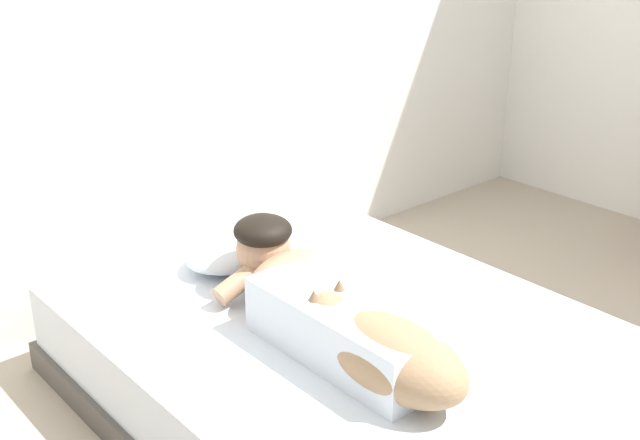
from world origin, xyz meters
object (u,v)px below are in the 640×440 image
(bed, at_px, (356,373))
(coffee_cup, at_px, (309,269))
(pillow, at_px, (250,247))
(cell_phone, at_px, (415,380))
(person_lying, at_px, (334,299))
(dog, at_px, (386,352))

(bed, bearing_deg, coffee_cup, 73.57)
(pillow, distance_m, cell_phone, 0.95)
(bed, height_order, cell_phone, cell_phone)
(bed, height_order, coffee_cup, coffee_cup)
(person_lying, height_order, cell_phone, person_lying)
(bed, xyz_separation_m, person_lying, (-0.06, 0.05, 0.27))
(person_lying, distance_m, coffee_cup, 0.37)
(pillow, bearing_deg, bed, -93.48)
(dog, distance_m, cell_phone, 0.13)
(dog, bearing_deg, cell_phone, -36.09)
(cell_phone, bearing_deg, bed, 75.52)
(person_lying, height_order, dog, person_lying)
(bed, xyz_separation_m, cell_phone, (-0.08, -0.32, 0.17))
(person_lying, relative_size, coffee_cup, 7.36)
(bed, xyz_separation_m, dog, (-0.15, -0.27, 0.27))
(dog, relative_size, cell_phone, 4.11)
(pillow, relative_size, person_lying, 0.57)
(pillow, bearing_deg, dog, -102.07)
(bed, distance_m, dog, 0.41)
(pillow, bearing_deg, cell_phone, -97.31)
(dog, distance_m, coffee_cup, 0.69)
(dog, relative_size, coffee_cup, 4.60)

